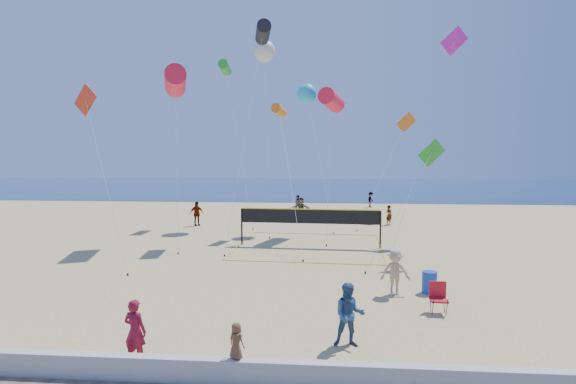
# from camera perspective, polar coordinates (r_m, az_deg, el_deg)

# --- Properties ---
(ground) EXTENTS (120.00, 120.00, 0.00)m
(ground) POSITION_cam_1_polar(r_m,az_deg,el_deg) (14.42, -3.36, -17.55)
(ground) COLOR tan
(ground) RESTS_ON ground
(ocean) EXTENTS (140.00, 50.00, 0.03)m
(ocean) POSITION_cam_1_polar(r_m,az_deg,el_deg) (75.42, 3.21, 0.66)
(ocean) COLOR navy
(ocean) RESTS_ON ground
(seawall) EXTENTS (32.00, 0.30, 0.60)m
(seawall) POSITION_cam_1_polar(r_m,az_deg,el_deg) (11.60, -5.59, -21.76)
(seawall) COLOR #AFB0AB
(seawall) RESTS_ON ground
(woman) EXTENTS (0.70, 0.53, 1.72)m
(woman) POSITION_cam_1_polar(r_m,az_deg,el_deg) (12.92, -18.85, -16.42)
(woman) COLOR maroon
(woman) RESTS_ON ground
(toddler) EXTENTS (0.51, 0.46, 0.88)m
(toddler) POSITION_cam_1_polar(r_m,az_deg,el_deg) (11.37, -6.58, -18.24)
(toddler) COLOR brown
(toddler) RESTS_ON seawall
(bystander_a) EXTENTS (0.90, 0.71, 1.84)m
(bystander_a) POSITION_cam_1_polar(r_m,az_deg,el_deg) (13.37, 7.79, -15.20)
(bystander_a) COLOR navy
(bystander_a) RESTS_ON ground
(bystander_b) EXTENTS (1.19, 0.72, 1.80)m
(bystander_b) POSITION_cam_1_polar(r_m,az_deg,el_deg) (18.26, 13.45, -9.86)
(bystander_b) COLOR tan
(bystander_b) RESTS_ON ground
(far_person_0) EXTENTS (1.17, 0.98, 1.87)m
(far_person_0) POSITION_cam_1_polar(r_m,az_deg,el_deg) (35.13, -11.54, -2.72)
(far_person_0) COLOR gray
(far_person_0) RESTS_ON ground
(far_person_1) EXTENTS (1.75, 0.94, 1.80)m
(far_person_1) POSITION_cam_1_polar(r_m,az_deg,el_deg) (38.14, 1.66, -2.08)
(far_person_1) COLOR gray
(far_person_1) RESTS_ON ground
(far_person_2) EXTENTS (0.64, 0.67, 1.55)m
(far_person_2) POSITION_cam_1_polar(r_m,az_deg,el_deg) (35.73, 12.71, -2.87)
(far_person_2) COLOR gray
(far_person_2) RESTS_ON ground
(far_person_3) EXTENTS (0.88, 0.73, 1.65)m
(far_person_3) POSITION_cam_1_polar(r_m,az_deg,el_deg) (42.11, 1.32, -1.53)
(far_person_3) COLOR gray
(far_person_3) RESTS_ON ground
(far_person_4) EXTENTS (0.99, 1.19, 1.59)m
(far_person_4) POSITION_cam_1_polar(r_m,az_deg,el_deg) (47.09, 10.45, -0.97)
(far_person_4) COLOR gray
(far_person_4) RESTS_ON ground
(camp_chair) EXTENTS (0.59, 0.73, 1.18)m
(camp_chair) POSITION_cam_1_polar(r_m,az_deg,el_deg) (16.78, 18.53, -12.35)
(camp_chair) COLOR red
(camp_chair) RESTS_ON ground
(trash_barrel) EXTENTS (0.69, 0.69, 0.86)m
(trash_barrel) POSITION_cam_1_polar(r_m,az_deg,el_deg) (18.96, 17.52, -10.87)
(trash_barrel) COLOR #193AA8
(trash_barrel) RESTS_ON ground
(volleyball_net) EXTENTS (8.86, 8.72, 2.26)m
(volleyball_net) POSITION_cam_1_polar(r_m,az_deg,el_deg) (26.73, 2.78, -3.68)
(volleyball_net) COLOR black
(volleyball_net) RESTS_ON ground
(kite_0) EXTENTS (2.29, 5.29, 10.78)m
(kite_0) POSITION_cam_1_polar(r_m,az_deg,el_deg) (29.10, -14.10, 13.49)
(kite_0) COLOR red
(kite_0) RESTS_ON ground
(kite_1) EXTENTS (2.01, 7.43, 13.97)m
(kite_1) POSITION_cam_1_polar(r_m,az_deg,el_deg) (30.87, -3.20, 19.58)
(kite_1) COLOR black
(kite_1) RESTS_ON ground
(kite_2) EXTENTS (2.58, 8.99, 8.89)m
(kite_2) POSITION_cam_1_polar(r_m,az_deg,el_deg) (30.92, -1.14, 10.28)
(kite_2) COLOR orange
(kite_2) RESTS_ON ground
(kite_3) EXTENTS (4.07, 3.19, 9.05)m
(kite_3) POSITION_cam_1_polar(r_m,az_deg,el_deg) (25.10, -24.12, 9.68)
(kite_3) COLOR red
(kite_3) RESTS_ON ground
(kite_4) EXTENTS (4.27, 3.09, 6.28)m
(kite_4) POSITION_cam_1_polar(r_m,az_deg,el_deg) (23.76, 17.36, 4.00)
(kite_4) COLOR green
(kite_4) RESTS_ON ground
(kite_5) EXTENTS (5.70, 6.34, 13.94)m
(kite_5) POSITION_cam_1_polar(r_m,az_deg,el_deg) (32.67, 20.05, 16.58)
(kite_5) COLOR #CC1EA8
(kite_5) RESTS_ON ground
(kite_6) EXTENTS (2.33, 7.98, 14.35)m
(kite_6) POSITION_cam_1_polar(r_m,az_deg,el_deg) (36.72, -3.01, 17.42)
(kite_6) COLOR silver
(kite_6) RESTS_ON ground
(kite_7) EXTENTS (2.73, 3.06, 10.56)m
(kite_7) POSITION_cam_1_polar(r_m,az_deg,el_deg) (33.23, 2.41, 12.38)
(kite_7) COLOR #22B1E4
(kite_7) RESTS_ON ground
(kite_8) EXTENTS (3.17, 4.59, 12.81)m
(kite_8) POSITION_cam_1_polar(r_m,az_deg,el_deg) (37.02, -7.99, 15.35)
(kite_8) COLOR green
(kite_8) RESTS_ON ground
(kite_9) EXTENTS (5.40, 7.06, 9.04)m
(kite_9) POSITION_cam_1_polar(r_m,az_deg,el_deg) (39.08, 14.51, 7.97)
(kite_9) COLOR orange
(kite_9) RESTS_ON ground
(kite_10) EXTENTS (1.96, 6.52, 9.95)m
(kite_10) POSITION_cam_1_polar(r_m,az_deg,el_deg) (31.73, 5.55, 11.50)
(kite_10) COLOR red
(kite_10) RESTS_ON ground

